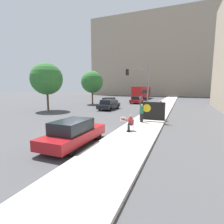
# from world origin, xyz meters

# --- Properties ---
(ground_plane) EXTENTS (160.00, 160.00, 0.00)m
(ground_plane) POSITION_xyz_m (0.00, 0.00, 0.00)
(ground_plane) COLOR #444447
(sidewalk_curb) EXTENTS (3.06, 90.00, 0.16)m
(sidewalk_curb) POSITION_xyz_m (3.42, 15.00, 0.08)
(sidewalk_curb) COLOR #B7B2A8
(sidewalk_curb) RESTS_ON ground_plane
(building_backdrop_far) EXTENTS (52.00, 12.00, 29.08)m
(building_backdrop_far) POSITION_xyz_m (-2.00, 58.78, 14.54)
(building_backdrop_far) COLOR gray
(building_backdrop_far) RESTS_ON ground_plane
(seated_protester) EXTENTS (0.95, 0.77, 1.17)m
(seated_protester) POSITION_xyz_m (2.91, 1.62, 0.78)
(seated_protester) COLOR #474C56
(seated_protester) RESTS_ON sidewalk_curb
(jogger_on_sidewalk) EXTENTS (0.34, 0.34, 1.63)m
(jogger_on_sidewalk) POSITION_xyz_m (3.03, 4.99, 0.99)
(jogger_on_sidewalk) COLOR black
(jogger_on_sidewalk) RESTS_ON sidewalk_curb
(pedestrian_behind) EXTENTS (0.34, 0.34, 1.84)m
(pedestrian_behind) POSITION_xyz_m (4.36, 7.43, 1.11)
(pedestrian_behind) COLOR #756651
(pedestrian_behind) RESTS_ON sidewalk_curb
(protest_banner) EXTENTS (2.33, 0.06, 1.79)m
(protest_banner) POSITION_xyz_m (3.81, 5.76, 1.11)
(protest_banner) COLOR slate
(protest_banner) RESTS_ON sidewalk_curb
(traffic_light_pole) EXTENTS (3.25, 3.01, 5.80)m
(traffic_light_pole) POSITION_xyz_m (1.15, 12.09, 4.10)
(traffic_light_pole) COLOR slate
(traffic_light_pole) RESTS_ON sidewalk_curb
(parked_car_curbside) EXTENTS (1.81, 4.61, 1.49)m
(parked_car_curbside) POSITION_xyz_m (0.70, -2.23, 0.74)
(parked_car_curbside) COLOR maroon
(parked_car_curbside) RESTS_ON ground_plane
(car_on_road_nearest) EXTENTS (1.84, 4.74, 1.48)m
(car_on_road_nearest) POSITION_xyz_m (-3.62, 13.07, 0.74)
(car_on_road_nearest) COLOR black
(car_on_road_nearest) RESTS_ON ground_plane
(car_on_road_midblock) EXTENTS (1.79, 4.47, 1.38)m
(car_on_road_midblock) POSITION_xyz_m (-5.81, 18.37, 0.70)
(car_on_road_midblock) COLOR navy
(car_on_road_midblock) RESTS_ON ground_plane
(car_on_road_distant) EXTENTS (1.88, 4.17, 1.44)m
(car_on_road_distant) POSITION_xyz_m (-2.15, 23.82, 0.72)
(car_on_road_distant) COLOR maroon
(car_on_road_distant) RESTS_ON ground_plane
(city_bus_on_road) EXTENTS (2.53, 12.07, 3.30)m
(city_bus_on_road) POSITION_xyz_m (-3.97, 36.71, 1.90)
(city_bus_on_road) COLOR red
(city_bus_on_road) RESTS_ON ground_plane
(street_tree_near_curb) EXTENTS (4.35, 4.35, 6.56)m
(street_tree_near_curb) POSITION_xyz_m (-11.07, 8.81, 4.38)
(street_tree_near_curb) COLOR brown
(street_tree_near_curb) RESTS_ON ground_plane
(street_tree_midblock) EXTENTS (4.11, 4.11, 6.25)m
(street_tree_midblock) POSITION_xyz_m (-9.57, 19.07, 4.19)
(street_tree_midblock) COLOR brown
(street_tree_midblock) RESTS_ON ground_plane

